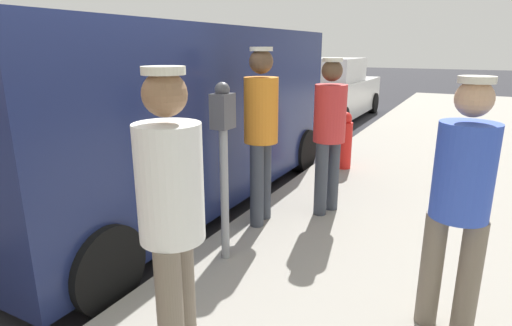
{
  "coord_description": "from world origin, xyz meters",
  "views": [
    {
      "loc": [
        3.11,
        -2.06,
        1.93
      ],
      "look_at": [
        1.65,
        0.72,
        1.05
      ],
      "focal_mm": 29.11,
      "sensor_mm": 36.0,
      "label": 1
    }
  ],
  "objects_px": {
    "pedestrian_in_white": "(171,210)",
    "fire_hydrant": "(344,141)",
    "pedestrian_in_blue": "(461,195)",
    "parked_van": "(171,113)",
    "pedestrian_in_red": "(329,127)",
    "pedestrian_in_orange": "(261,125)",
    "parking_meter_near": "(223,143)",
    "parked_sedan_ahead": "(328,92)"
  },
  "relations": [
    {
      "from": "fire_hydrant",
      "to": "parking_meter_near",
      "type": "bearing_deg",
      "value": -91.77
    },
    {
      "from": "pedestrian_in_red",
      "to": "pedestrian_in_blue",
      "type": "relative_size",
      "value": 1.03
    },
    {
      "from": "parking_meter_near",
      "to": "pedestrian_in_blue",
      "type": "relative_size",
      "value": 0.93
    },
    {
      "from": "fire_hydrant",
      "to": "pedestrian_in_blue",
      "type": "bearing_deg",
      "value": -63.73
    },
    {
      "from": "parking_meter_near",
      "to": "fire_hydrant",
      "type": "xyz_separation_m",
      "value": [
        0.1,
        3.23,
        -0.61
      ]
    },
    {
      "from": "parking_meter_near",
      "to": "pedestrian_in_white",
      "type": "distance_m",
      "value": 1.31
    },
    {
      "from": "pedestrian_in_red",
      "to": "pedestrian_in_orange",
      "type": "distance_m",
      "value": 0.79
    },
    {
      "from": "pedestrian_in_white",
      "to": "fire_hydrant",
      "type": "xyz_separation_m",
      "value": [
        -0.36,
        4.46,
        -0.55
      ]
    },
    {
      "from": "pedestrian_in_red",
      "to": "pedestrian_in_blue",
      "type": "height_order",
      "value": "pedestrian_in_red"
    },
    {
      "from": "pedestrian_in_red",
      "to": "fire_hydrant",
      "type": "relative_size",
      "value": 1.95
    },
    {
      "from": "pedestrian_in_blue",
      "to": "parked_sedan_ahead",
      "type": "distance_m",
      "value": 9.12
    },
    {
      "from": "parked_van",
      "to": "fire_hydrant",
      "type": "relative_size",
      "value": 6.06
    },
    {
      "from": "pedestrian_in_blue",
      "to": "pedestrian_in_orange",
      "type": "bearing_deg",
      "value": 152.16
    },
    {
      "from": "pedestrian_in_orange",
      "to": "fire_hydrant",
      "type": "distance_m",
      "value": 2.48
    },
    {
      "from": "pedestrian_in_red",
      "to": "pedestrian_in_orange",
      "type": "xyz_separation_m",
      "value": [
        -0.52,
        -0.59,
        0.07
      ]
    },
    {
      "from": "parking_meter_near",
      "to": "pedestrian_in_red",
      "type": "xyz_separation_m",
      "value": [
        0.43,
        1.43,
        -0.07
      ]
    },
    {
      "from": "parking_meter_near",
      "to": "parked_van",
      "type": "xyz_separation_m",
      "value": [
        -1.5,
        1.2,
        -0.03
      ]
    },
    {
      "from": "pedestrian_in_white",
      "to": "parking_meter_near",
      "type": "bearing_deg",
      "value": 110.29
    },
    {
      "from": "pedestrian_in_white",
      "to": "pedestrian_in_red",
      "type": "bearing_deg",
      "value": 90.47
    },
    {
      "from": "pedestrian_in_red",
      "to": "parked_sedan_ahead",
      "type": "height_order",
      "value": "pedestrian_in_red"
    },
    {
      "from": "pedestrian_in_orange",
      "to": "fire_hydrant",
      "type": "relative_size",
      "value": 2.08
    },
    {
      "from": "pedestrian_in_blue",
      "to": "parked_van",
      "type": "bearing_deg",
      "value": 157.73
    },
    {
      "from": "pedestrian_in_white",
      "to": "pedestrian_in_orange",
      "type": "bearing_deg",
      "value": 104.63
    },
    {
      "from": "parked_sedan_ahead",
      "to": "pedestrian_in_red",
      "type": "bearing_deg",
      "value": -71.9
    },
    {
      "from": "parked_van",
      "to": "parked_sedan_ahead",
      "type": "relative_size",
      "value": 1.18
    },
    {
      "from": "parked_sedan_ahead",
      "to": "fire_hydrant",
      "type": "bearing_deg",
      "value": -69.3
    },
    {
      "from": "pedestrian_in_blue",
      "to": "parked_van",
      "type": "height_order",
      "value": "parked_van"
    },
    {
      "from": "parking_meter_near",
      "to": "fire_hydrant",
      "type": "bearing_deg",
      "value": 88.23
    },
    {
      "from": "fire_hydrant",
      "to": "pedestrian_in_orange",
      "type": "bearing_deg",
      "value": -94.43
    },
    {
      "from": "parking_meter_near",
      "to": "parked_sedan_ahead",
      "type": "height_order",
      "value": "parking_meter_near"
    },
    {
      "from": "pedestrian_in_red",
      "to": "pedestrian_in_white",
      "type": "distance_m",
      "value": 2.66
    },
    {
      "from": "pedestrian_in_orange",
      "to": "pedestrian_in_white",
      "type": "height_order",
      "value": "pedestrian_in_orange"
    },
    {
      "from": "pedestrian_in_white",
      "to": "fire_hydrant",
      "type": "distance_m",
      "value": 4.51
    },
    {
      "from": "pedestrian_in_blue",
      "to": "pedestrian_in_red",
      "type": "bearing_deg",
      "value": 130.36
    },
    {
      "from": "parked_sedan_ahead",
      "to": "parking_meter_near",
      "type": "bearing_deg",
      "value": -77.71
    },
    {
      "from": "pedestrian_in_white",
      "to": "fire_hydrant",
      "type": "relative_size",
      "value": 1.97
    },
    {
      "from": "pedestrian_in_orange",
      "to": "pedestrian_in_blue",
      "type": "distance_m",
      "value": 2.09
    },
    {
      "from": "pedestrian_in_orange",
      "to": "fire_hydrant",
      "type": "xyz_separation_m",
      "value": [
        0.19,
        2.39,
        -0.61
      ]
    },
    {
      "from": "pedestrian_in_white",
      "to": "fire_hydrant",
      "type": "bearing_deg",
      "value": 94.55
    },
    {
      "from": "pedestrian_in_red",
      "to": "parked_sedan_ahead",
      "type": "bearing_deg",
      "value": 108.1
    },
    {
      "from": "pedestrian_in_blue",
      "to": "parked_van",
      "type": "relative_size",
      "value": 0.31
    },
    {
      "from": "pedestrian_in_orange",
      "to": "parked_sedan_ahead",
      "type": "bearing_deg",
      "value": 103.01
    }
  ]
}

